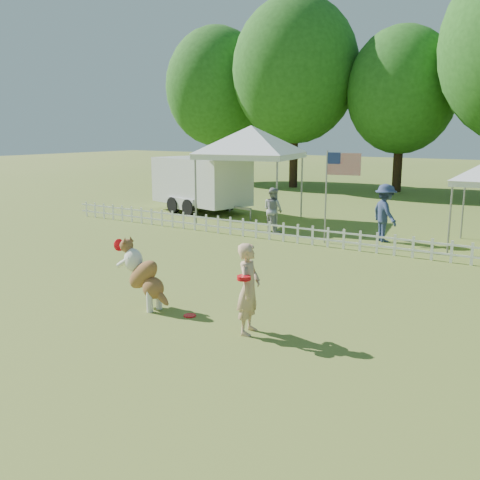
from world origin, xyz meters
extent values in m
plane|color=#486821|center=(0.00, 0.00, 0.00)|extent=(120.00, 120.00, 0.00)
imported|color=tan|center=(1.44, -0.07, 0.79)|extent=(0.50, 0.65, 1.57)
cylinder|color=red|center=(0.07, 0.03, 0.01)|extent=(0.27, 0.27, 0.02)
imported|color=gray|center=(-2.82, 8.22, 0.76)|extent=(0.89, 0.80, 1.52)
imported|color=navy|center=(0.87, 8.75, 0.90)|extent=(1.31, 1.28, 1.80)
camera|label=1|loc=(6.07, -7.42, 3.43)|focal=40.00mm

